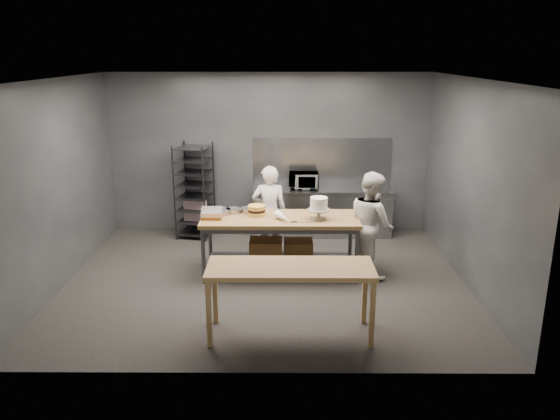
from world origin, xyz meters
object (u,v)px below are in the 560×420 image
speed_rack (195,192)px  chef_right (371,224)px  chef_behind (269,212)px  frosted_cake_stand (319,205)px  near_counter (290,273)px  layer_cake (257,210)px  work_table (280,239)px  microwave (303,181)px

speed_rack → chef_right: size_ratio=1.08×
chef_behind → frosted_cake_stand: size_ratio=4.62×
near_counter → layer_cake: size_ratio=7.42×
layer_cake → chef_behind: bearing=73.9°
chef_behind → frosted_cake_stand: bearing=131.7°
near_counter → layer_cake: (-0.50, 2.03, 0.19)m
frosted_cake_stand → layer_cake: size_ratio=1.27×
chef_behind → near_counter: bearing=95.6°
work_table → layer_cake: bearing=165.3°
near_counter → microwave: (0.29, 3.83, 0.24)m
near_counter → speed_rack: 4.13m
near_counter → microwave: bearing=85.7°
microwave → work_table: bearing=-102.7°
chef_right → frosted_cake_stand: chef_right is taller
work_table → microwave: size_ratio=4.43×
chef_right → speed_rack: bearing=40.2°
chef_behind → microwave: bearing=-118.5°
work_table → frosted_cake_stand: (0.59, -0.11, 0.57)m
work_table → chef_behind: bearing=104.1°
near_counter → chef_right: size_ratio=1.23×
frosted_cake_stand → chef_right: bearing=8.2°
microwave → frosted_cake_stand: (0.16, -2.00, 0.09)m
chef_right → layer_cake: bearing=68.4°
near_counter → frosted_cake_stand: frosted_cake_stand is taller
chef_right → layer_cake: (-1.77, 0.08, 0.19)m
speed_rack → frosted_cake_stand: (2.18, -1.92, 0.28)m
microwave → frosted_cake_stand: size_ratio=1.59×
chef_behind → layer_cake: bearing=72.7°
speed_rack → frosted_cake_stand: size_ratio=5.13×
work_table → chef_behind: 0.77m
near_counter → speed_rack: size_ratio=1.14×
chef_right → frosted_cake_stand: (-0.82, -0.12, 0.33)m
layer_cake → frosted_cake_stand: bearing=-12.1°
microwave → chef_behind: bearing=-117.3°
chef_behind → work_table: bearing=102.9°
speed_rack → microwave: bearing=2.3°
speed_rack → layer_cake: (1.24, -1.72, 0.14)m
near_counter → microwave: 3.84m
near_counter → layer_cake: layer_cake is taller
chef_right → layer_cake: 1.78m
frosted_cake_stand → layer_cake: frosted_cake_stand is taller
work_table → frosted_cake_stand: frosted_cake_stand is taller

